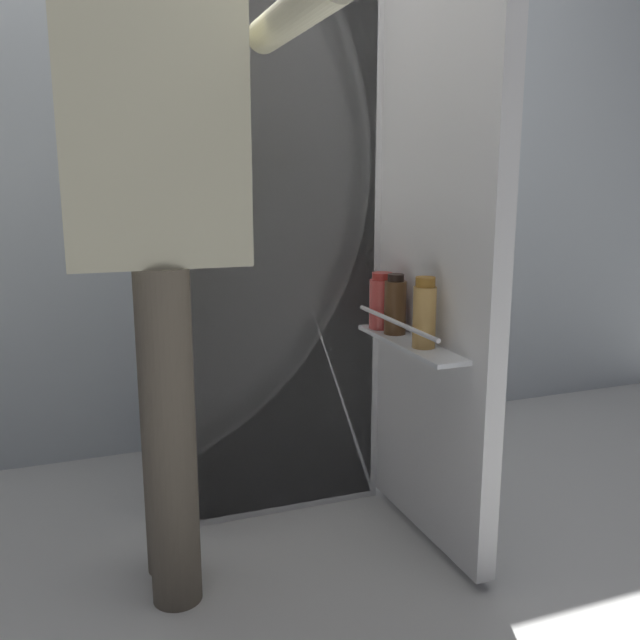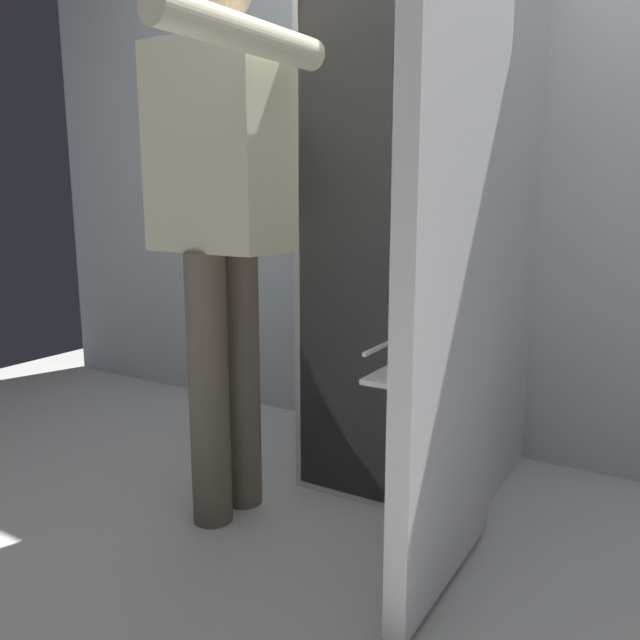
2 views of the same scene
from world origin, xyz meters
TOP-DOWN VIEW (x-y plane):
  - ground_plane at (0.00, 0.00)m, footprint 5.20×5.20m
  - kitchen_wall at (0.00, 0.94)m, footprint 4.40×0.10m
  - refrigerator at (0.02, 0.52)m, footprint 0.66×1.23m
  - person at (-0.38, -0.01)m, footprint 0.52×0.73m

SIDE VIEW (x-z plane):
  - ground_plane at x=0.00m, z-range 0.00..0.00m
  - refrigerator at x=0.02m, z-range 0.00..1.77m
  - person at x=-0.38m, z-range 0.16..1.81m
  - kitchen_wall at x=0.00m, z-range 0.00..2.53m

